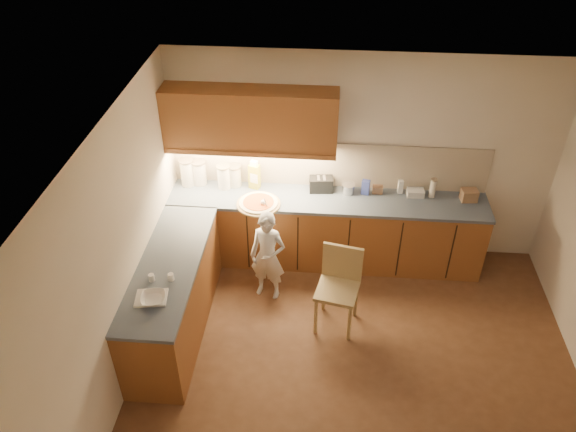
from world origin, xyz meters
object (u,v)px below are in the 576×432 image
object	(u,v)px
pizza_on_board	(259,203)
toaster	(321,184)
oil_jug	(254,176)
child	(268,256)
wooden_chair	(339,282)

from	to	relation	value
pizza_on_board	toaster	bearing A→B (deg)	27.31
toaster	pizza_on_board	bearing A→B (deg)	-158.07
oil_jug	child	bearing A→B (deg)	-73.79
child	oil_jug	world-z (taller)	oil_jug
wooden_chair	oil_jug	distance (m)	1.69
pizza_on_board	child	bearing A→B (deg)	-72.43
wooden_chair	pizza_on_board	bearing A→B (deg)	150.63
wooden_chair	toaster	bearing A→B (deg)	113.53
pizza_on_board	child	world-z (taller)	child
toaster	wooden_chair	bearing A→B (deg)	-83.52
pizza_on_board	child	xyz separation A→B (m)	(0.16, -0.49, -0.38)
toaster	oil_jug	bearing A→B (deg)	174.54
wooden_chair	oil_jug	size ratio (longest dim) A/B	2.60
child	pizza_on_board	bearing A→B (deg)	120.13
wooden_chair	oil_jug	bearing A→B (deg)	142.91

